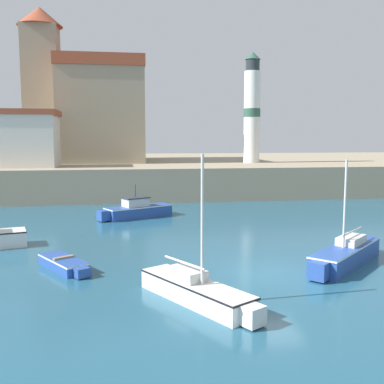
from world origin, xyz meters
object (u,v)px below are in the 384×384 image
Objects in this scene: sailboat_blue_3 at (346,254)px; lighthouse at (252,110)px; dinghy_blue_0 at (65,263)px; harbor_shed_mid_row at (10,138)px; sailboat_white_4 at (196,290)px; motorboat_blue_2 at (137,210)px; church at (95,108)px.

lighthouse is at bearing 81.72° from sailboat_blue_3.
lighthouse reaches higher than sailboat_blue_3.
harbor_shed_mid_row reaches higher than dinghy_blue_0.
lighthouse is (11.54, 32.74, 8.19)m from sailboat_white_4.
sailboat_blue_3 is 0.44× the size of lighthouse.
lighthouse is (16.48, 28.01, 8.38)m from dinghy_blue_0.
church is at bearing 100.24° from motorboat_blue_2.
motorboat_blue_2 is 0.61× the size of harbor_shed_mid_row.
sailboat_blue_3 is 38.39m from church.
lighthouse reaches higher than motorboat_blue_2.
harbor_shed_mid_row is at bearing 107.48° from dinghy_blue_0.
dinghy_blue_0 is at bearing -89.25° from church.
lighthouse is at bearing -19.42° from church.
dinghy_blue_0 is 35.09m from church.
harbor_shed_mid_row is at bearing 113.52° from sailboat_white_4.
motorboat_blue_2 is 16.08m from sailboat_blue_3.
motorboat_blue_2 is 21.98m from lighthouse.
church is 12.79m from harbor_shed_mid_row.
motorboat_blue_2 is 1.04× the size of sailboat_blue_3.
sailboat_white_4 is at bearing -154.43° from sailboat_blue_3.
dinghy_blue_0 is 33.56m from lighthouse.
sailboat_white_4 reaches higher than dinghy_blue_0.
church is at bearing 97.91° from sailboat_white_4.
harbor_shed_mid_row reaches higher than motorboat_blue_2.
harbor_shed_mid_row is at bearing -125.06° from church.
motorboat_blue_2 is 1.04× the size of sailboat_white_4.
dinghy_blue_0 is at bearing -105.86° from motorboat_blue_2.
sailboat_blue_3 is (8.74, -13.49, -0.04)m from motorboat_blue_2.
sailboat_white_4 is at bearing -66.48° from harbor_shed_mid_row.
harbor_shed_mid_row reaches higher than sailboat_white_4.
sailboat_blue_3 is at bearing -70.22° from church.
motorboat_blue_2 is 0.46× the size of lighthouse.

